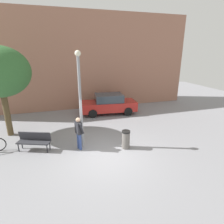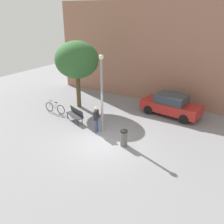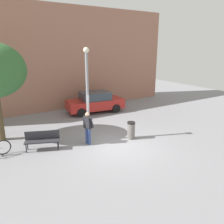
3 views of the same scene
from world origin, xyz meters
name	(u,v)px [view 3 (image 3 of 3)]	position (x,y,z in m)	size (l,w,h in m)	color
ground_plane	(118,146)	(0.00, 0.00, 0.00)	(36.00, 36.00, 0.00)	gray
building_facade	(56,59)	(0.00, 8.98, 3.87)	(19.11, 2.00, 7.73)	#9E6B56
lamppost	(87,90)	(-0.91, 1.37, 2.73)	(0.28, 0.28, 4.74)	gray
person_by_lamppost	(88,126)	(-1.11, 1.03, 0.97)	(0.41, 0.63, 1.67)	#334784
park_bench	(42,139)	(-3.25, 1.59, 0.55)	(1.66, 1.02, 0.92)	#2D2D33
parked_car_red	(95,102)	(1.85, 6.02, 0.77)	(4.35, 2.16, 1.55)	#AD231E
trash_bin	(131,130)	(1.14, 0.45, 0.47)	(0.42, 0.42, 0.94)	#66605B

